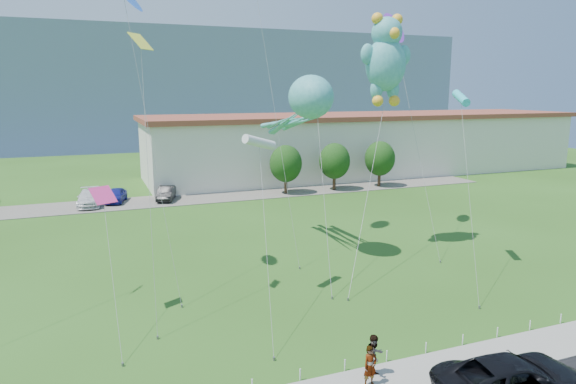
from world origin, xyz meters
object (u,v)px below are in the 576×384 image
(pedestrian_right, at_px, (374,356))
(teddy_bear_kite, at_px, (386,58))
(parked_car_black, at_px, (166,193))
(pedestrian_left, at_px, (370,366))
(suv, at_px, (515,380))
(parked_car_white, at_px, (89,198))
(parked_car_blue, at_px, (116,195))
(warehouse, at_px, (367,143))
(octopus_kite, at_px, (304,107))

(pedestrian_right, distance_m, teddy_bear_kite, 21.77)
(parked_car_black, bearing_deg, pedestrian_left, -69.43)
(suv, bearing_deg, parked_car_white, 26.76)
(parked_car_white, xyz_separation_m, parked_car_blue, (2.57, 0.66, -0.05))
(parked_car_blue, bearing_deg, parked_car_black, 7.03)
(warehouse, xyz_separation_m, teddy_bear_kite, (-16.77, -31.12, 9.42))
(warehouse, distance_m, suv, 54.33)
(parked_car_blue, relative_size, octopus_kite, 0.32)
(pedestrian_right, distance_m, parked_car_white, 38.93)
(parked_car_white, height_order, parked_car_black, parked_car_white)
(suv, bearing_deg, parked_car_black, 16.86)
(parked_car_white, bearing_deg, suv, -66.97)
(warehouse, relative_size, parked_car_white, 11.48)
(suv, xyz_separation_m, parked_car_black, (-6.80, 40.75, -0.11))
(pedestrian_right, relative_size, octopus_kite, 0.13)
(octopus_kite, bearing_deg, parked_car_black, 106.20)
(warehouse, xyz_separation_m, pedestrian_right, (-26.17, -46.20, -3.15))
(warehouse, height_order, octopus_kite, octopus_kite)
(parked_car_white, distance_m, octopus_kite, 27.59)
(suv, height_order, parked_car_black, suv)
(warehouse, relative_size, parked_car_blue, 14.46)
(pedestrian_right, bearing_deg, pedestrian_left, -144.24)
(octopus_kite, relative_size, teddy_bear_kite, 0.80)
(octopus_kite, distance_m, teddy_bear_kite, 6.73)
(parked_car_white, height_order, parked_car_blue, parked_car_white)
(pedestrian_right, bearing_deg, warehouse, 49.19)
(suv, height_order, pedestrian_left, pedestrian_left)
(pedestrian_right, distance_m, octopus_kite, 18.54)
(parked_car_white, xyz_separation_m, octopus_kite, (13.90, -21.89, 9.44))
(warehouse, bearing_deg, parked_car_white, -166.63)
(pedestrian_right, bearing_deg, parked_car_black, 82.99)
(pedestrian_right, bearing_deg, teddy_bear_kite, 46.77)
(suv, bearing_deg, pedestrian_left, 65.99)
(pedestrian_right, xyz_separation_m, octopus_kite, (3.55, 15.64, 9.30))
(pedestrian_left, xyz_separation_m, parked_car_blue, (-7.27, 38.73, -0.14))
(parked_car_white, distance_m, teddy_bear_kite, 32.49)
(parked_car_blue, distance_m, octopus_kite, 26.96)
(pedestrian_right, height_order, teddy_bear_kite, teddy_bear_kite)
(pedestrian_right, relative_size, teddy_bear_kite, 0.11)
(suv, relative_size, parked_car_blue, 1.41)
(pedestrian_left, xyz_separation_m, parked_car_black, (-2.29, 38.00, -0.14))
(warehouse, xyz_separation_m, octopus_kite, (-22.62, -30.57, 6.15))
(pedestrian_right, distance_m, parked_car_blue, 38.97)
(parked_car_blue, height_order, parked_car_black, parked_car_blue)
(parked_car_black, xyz_separation_m, teddy_bear_kite, (12.20, -22.38, 12.77))
(teddy_bear_kite, bearing_deg, parked_car_white, 131.35)
(parked_car_black, xyz_separation_m, octopus_kite, (6.34, -21.82, 9.49))
(suv, xyz_separation_m, pedestrian_left, (-4.51, 2.75, 0.03))
(pedestrian_left, bearing_deg, parked_car_black, 86.65)
(suv, bearing_deg, warehouse, -16.73)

